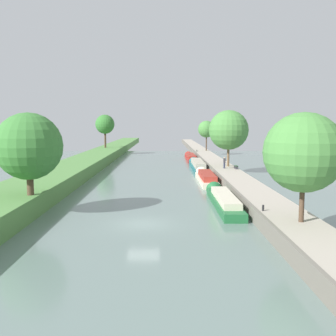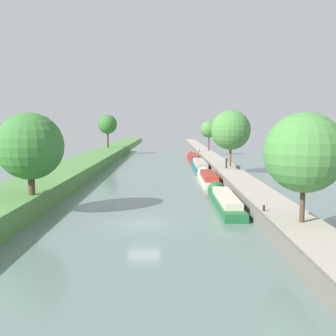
# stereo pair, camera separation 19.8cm
# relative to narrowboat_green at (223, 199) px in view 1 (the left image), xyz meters

# --- Properties ---
(ground_plane) EXTENTS (160.00, 160.00, 0.00)m
(ground_plane) POSITION_rel_narrowboat_green_xyz_m (-7.17, -7.02, -0.53)
(ground_plane) COLOR slate
(right_towpath) EXTENTS (3.62, 260.00, 1.17)m
(right_towpath) POSITION_rel_narrowboat_green_xyz_m (3.38, -7.02, 0.06)
(right_towpath) COLOR #A89E8E
(right_towpath) RESTS_ON ground_plane
(stone_quay) EXTENTS (0.25, 260.00, 1.22)m
(stone_quay) POSITION_rel_narrowboat_green_xyz_m (1.44, -7.02, 0.08)
(stone_quay) COLOR #6B665B
(stone_quay) RESTS_ON ground_plane
(narrowboat_green) EXTENTS (1.85, 13.86, 1.80)m
(narrowboat_green) POSITION_rel_narrowboat_green_xyz_m (0.00, 0.00, 0.00)
(narrowboat_green) COLOR #1E6033
(narrowboat_green) RESTS_ON ground_plane
(narrowboat_cream) EXTENTS (2.01, 12.82, 1.98)m
(narrowboat_cream) POSITION_rel_narrowboat_green_xyz_m (-0.04, 15.18, 0.01)
(narrowboat_cream) COLOR beige
(narrowboat_cream) RESTS_ON ground_plane
(narrowboat_teal) EXTENTS (1.94, 17.13, 2.11)m
(narrowboat_teal) POSITION_rel_narrowboat_green_xyz_m (0.02, 29.79, 0.10)
(narrowboat_teal) COLOR #195B60
(narrowboat_teal) RESTS_ON ground_plane
(narrowboat_red) EXTENTS (1.84, 15.74, 1.80)m
(narrowboat_red) POSITION_rel_narrowboat_green_xyz_m (-0.05, 46.64, -0.01)
(narrowboat_red) COLOR maroon
(narrowboat_red) RESTS_ON ground_plane
(tree_rightbank_near) EXTENTS (5.27, 5.27, 7.28)m
(tree_rightbank_near) POSITION_rel_narrowboat_green_xyz_m (3.58, -11.10, 5.28)
(tree_rightbank_near) COLOR #4C3828
(tree_rightbank_near) RESTS_ON right_towpath
(tree_rightbank_midnear) EXTENTS (5.99, 5.99, 8.50)m
(tree_rightbank_midnear) POSITION_rel_narrowboat_green_xyz_m (4.14, 23.08, 6.14)
(tree_rightbank_midnear) COLOR brown
(tree_rightbank_midnear) RESTS_ON right_towpath
(tree_rightbank_midfar) EXTENTS (3.98, 3.98, 7.10)m
(tree_rightbank_midfar) POSITION_rel_narrowboat_green_xyz_m (4.40, 57.45, 5.73)
(tree_rightbank_midfar) COLOR #4C3828
(tree_rightbank_midfar) RESTS_ON right_towpath
(tree_leftbank_downstream) EXTENTS (4.60, 4.60, 7.94)m
(tree_leftbank_downstream) POSITION_rel_narrowboat_green_xyz_m (-19.90, 59.11, 6.87)
(tree_leftbank_downstream) COLOR #4C3828
(tree_leftbank_downstream) RESTS_ON left_grassy_bank
(tree_leftbank_upstream) EXTENTS (5.52, 5.52, 6.80)m
(tree_leftbank_upstream) POSITION_rel_narrowboat_green_xyz_m (-16.65, -4.38, 5.29)
(tree_leftbank_upstream) COLOR #4C3828
(tree_leftbank_upstream) RESTS_ON left_grassy_bank
(person_walking) EXTENTS (0.34, 0.34, 1.66)m
(person_walking) POSITION_rel_narrowboat_green_xyz_m (3.15, 20.28, 1.51)
(person_walking) COLOR #282D42
(person_walking) RESTS_ON right_towpath
(mooring_bollard_near) EXTENTS (0.16, 0.16, 0.45)m
(mooring_bollard_near) POSITION_rel_narrowboat_green_xyz_m (1.87, -7.76, 0.87)
(mooring_bollard_near) COLOR black
(mooring_bollard_near) RESTS_ON right_towpath
(mooring_bollard_far) EXTENTS (0.16, 0.16, 0.45)m
(mooring_bollard_far) POSITION_rel_narrowboat_green_xyz_m (1.87, 53.74, 0.87)
(mooring_bollard_far) COLOR black
(mooring_bollard_far) RESTS_ON right_towpath
(park_bench) EXTENTS (0.44, 1.50, 0.47)m
(park_bench) POSITION_rel_narrowboat_green_xyz_m (4.73, 19.59, 0.99)
(park_bench) COLOR #333338
(park_bench) RESTS_ON right_towpath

